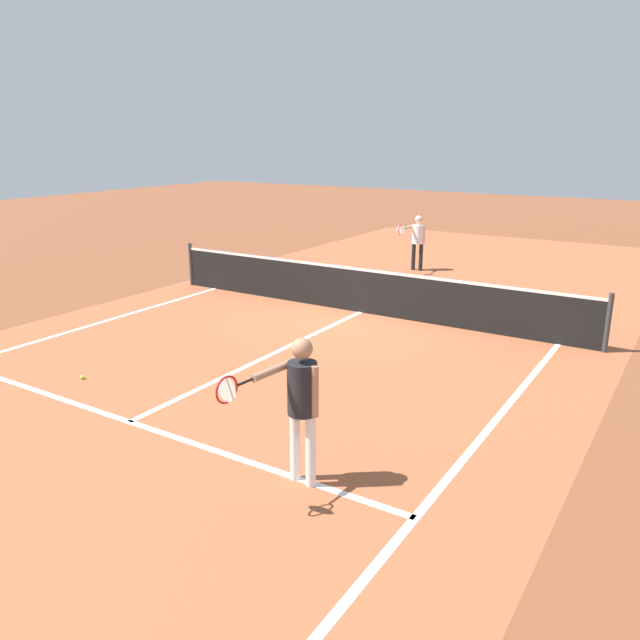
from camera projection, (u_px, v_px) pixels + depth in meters
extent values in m
plane|color=brown|center=(360.00, 312.00, 13.54)|extent=(60.00, 60.00, 0.00)
cube|color=#9E5433|center=(360.00, 312.00, 13.54)|extent=(10.62, 24.40, 0.00)
cube|color=white|center=(433.00, 496.00, 6.61)|extent=(0.10, 11.89, 0.01)
cube|color=white|center=(130.00, 422.00, 8.34)|extent=(8.22, 0.10, 0.01)
cube|color=white|center=(272.00, 354.00, 10.94)|extent=(0.10, 6.40, 0.01)
cylinder|color=#33383D|center=(191.00, 264.00, 15.88)|extent=(0.09, 0.09, 1.07)
cylinder|color=#33383D|center=(608.00, 323.00, 10.90)|extent=(0.09, 0.09, 1.07)
cube|color=black|center=(361.00, 292.00, 13.41)|extent=(9.78, 0.02, 0.91)
cube|color=white|center=(361.00, 270.00, 13.28)|extent=(9.78, 0.03, 0.05)
cylinder|color=white|center=(311.00, 451.00, 6.72)|extent=(0.11, 0.11, 0.82)
cylinder|color=white|center=(295.00, 445.00, 6.85)|extent=(0.11, 0.11, 0.82)
cylinder|color=black|center=(302.00, 388.00, 6.59)|extent=(0.32, 0.32, 0.58)
sphere|color=#A87A5B|center=(302.00, 349.00, 6.46)|extent=(0.23, 0.23, 0.23)
cylinder|color=#A87A5B|center=(315.00, 391.00, 6.48)|extent=(0.08, 0.08, 0.56)
cylinder|color=#A87A5B|center=(272.00, 371.00, 6.41)|extent=(0.14, 0.56, 0.08)
cylinder|color=black|center=(245.00, 382.00, 6.12)|extent=(0.05, 0.22, 0.03)
torus|color=red|center=(227.00, 390.00, 5.94)|extent=(0.05, 0.28, 0.28)
cylinder|color=silver|center=(227.00, 390.00, 5.94)|extent=(0.25, 0.03, 0.25)
cylinder|color=black|center=(421.00, 257.00, 17.64)|extent=(0.11, 0.11, 0.76)
cylinder|color=black|center=(413.00, 257.00, 17.75)|extent=(0.11, 0.11, 0.76)
cylinder|color=white|center=(418.00, 234.00, 17.51)|extent=(0.32, 0.32, 0.53)
sphere|color=beige|center=(419.00, 219.00, 17.40)|extent=(0.21, 0.21, 0.21)
cylinder|color=beige|center=(424.00, 234.00, 17.43)|extent=(0.08, 0.08, 0.51)
cylinder|color=beige|center=(409.00, 227.00, 17.32)|extent=(0.10, 0.52, 0.08)
cylinder|color=black|center=(404.00, 229.00, 17.02)|extent=(0.04, 0.22, 0.03)
torus|color=red|center=(401.00, 230.00, 16.82)|extent=(0.03, 0.28, 0.28)
cylinder|color=silver|center=(401.00, 230.00, 16.82)|extent=(0.25, 0.01, 0.25)
sphere|color=#CCE033|center=(82.00, 377.00, 9.81)|extent=(0.07, 0.07, 0.07)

